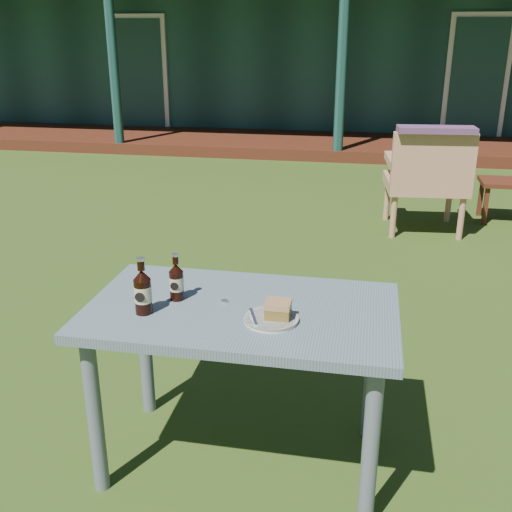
% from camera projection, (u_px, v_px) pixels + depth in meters
% --- Properties ---
extents(ground, '(80.00, 80.00, 0.00)m').
position_uv_depth(ground, '(292.00, 303.00, 4.04)').
color(ground, '#334916').
extents(pavilion, '(15.80, 8.30, 3.45)m').
position_uv_depth(pavilion, '(355.00, 38.00, 12.11)').
color(pavilion, '#173C36').
rests_on(pavilion, ground).
extents(cafe_table, '(1.20, 0.70, 0.72)m').
position_uv_depth(cafe_table, '(242.00, 330.00, 2.35)').
color(cafe_table, slate).
rests_on(cafe_table, ground).
extents(plate, '(0.20, 0.20, 0.01)m').
position_uv_depth(plate, '(271.00, 319.00, 2.20)').
color(plate, silver).
rests_on(plate, cafe_table).
extents(cake_slice, '(0.09, 0.09, 0.06)m').
position_uv_depth(cake_slice, '(278.00, 309.00, 2.19)').
color(cake_slice, brown).
rests_on(cake_slice, plate).
extents(fork, '(0.06, 0.14, 0.00)m').
position_uv_depth(fork, '(253.00, 317.00, 2.20)').
color(fork, silver).
rests_on(fork, plate).
extents(cola_bottle_near, '(0.06, 0.06, 0.19)m').
position_uv_depth(cola_bottle_near, '(176.00, 281.00, 2.35)').
color(cola_bottle_near, black).
rests_on(cola_bottle_near, cafe_table).
extents(cola_bottle_far, '(0.07, 0.07, 0.22)m').
position_uv_depth(cola_bottle_far, '(143.00, 291.00, 2.23)').
color(cola_bottle_far, black).
rests_on(cola_bottle_far, cafe_table).
extents(bottle_cap, '(0.03, 0.03, 0.01)m').
position_uv_depth(bottle_cap, '(224.00, 301.00, 2.35)').
color(bottle_cap, silver).
rests_on(bottle_cap, cafe_table).
extents(armchair_left, '(0.74, 0.71, 0.93)m').
position_uv_depth(armchair_left, '(427.00, 176.00, 5.29)').
color(armchair_left, tan).
rests_on(armchair_left, ground).
extents(floral_throw, '(0.65, 0.26, 0.05)m').
position_uv_depth(floral_throw, '(437.00, 130.00, 4.96)').
color(floral_throw, '#5B375A').
rests_on(floral_throw, armchair_left).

